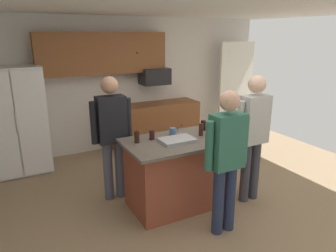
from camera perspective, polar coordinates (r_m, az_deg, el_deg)
name	(u,v)px	position (r m, az deg, el deg)	size (l,w,h in m)	color
floor	(194,207)	(4.40, 4.79, -14.52)	(7.04, 7.04, 0.00)	#937A5B
ceiling	(199,3)	(3.79, 5.80, 21.49)	(7.04, 7.04, 0.00)	white
back_wall	(121,84)	(6.38, -8.53, 7.66)	(6.40, 0.10, 2.60)	silver
french_door_window_panel	(235,87)	(7.35, 12.28, 7.05)	(0.90, 0.06, 2.00)	white
cabinet_run_upper	(103,53)	(6.01, -11.84, 12.95)	(2.40, 0.38, 0.75)	brown
cabinet_run_lower	(156,124)	(6.50, -2.28, 0.30)	(1.80, 0.63, 0.90)	brown
refrigerator	(16,121)	(5.72, -26.14, 0.87)	(0.95, 0.76, 1.78)	white
microwave_over_range	(155,76)	(6.31, -2.47, 9.10)	(0.56, 0.40, 0.32)	black
kitchen_island	(178,172)	(4.24, 1.90, -8.51)	(1.42, 0.88, 0.94)	brown
person_host_foreground	(112,130)	(4.28, -10.26, -0.78)	(0.57, 0.23, 1.74)	#4C5166
person_guest_right	(253,130)	(4.31, 15.38, -0.79)	(0.57, 0.23, 1.76)	#383842
person_guest_left	(227,154)	(3.53, 10.70, -5.10)	(0.57, 0.22, 1.70)	#232D4C
mug_ceramic_white	(212,139)	(4.01, 8.06, -2.31)	(0.13, 0.09, 0.09)	white
mug_blue_stoneware	(173,131)	(4.25, 0.88, -0.98)	(0.13, 0.08, 0.10)	#4C6B99
tumbler_amber	(137,137)	(3.96, -5.74, -2.02)	(0.06, 0.06, 0.15)	black
glass_stout_tall	(201,130)	(4.24, 6.08, -0.64)	(0.06, 0.06, 0.17)	black
glass_dark_ale	(203,125)	(4.48, 6.49, 0.11)	(0.07, 0.07, 0.14)	black
glass_short_whisky	(152,135)	(4.07, -2.95, -1.66)	(0.07, 0.07, 0.12)	black
serving_tray	(177,140)	(3.99, 1.67, -2.59)	(0.44, 0.30, 0.04)	#B7B7BC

